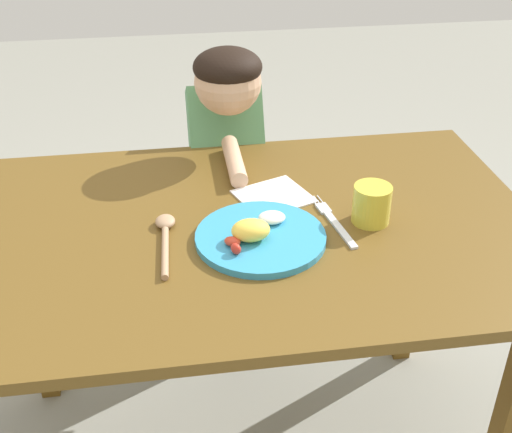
{
  "coord_description": "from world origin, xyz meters",
  "views": [
    {
      "loc": [
        -0.15,
        -1.2,
        1.51
      ],
      "look_at": [
        0.03,
        -0.0,
        0.76
      ],
      "focal_mm": 46.23,
      "sensor_mm": 36.0,
      "label": 1
    }
  ],
  "objects": [
    {
      "name": "plate",
      "position": [
        0.03,
        -0.07,
        0.75
      ],
      "size": [
        0.28,
        0.28,
        0.06
      ],
      "color": "#3393C2",
      "rests_on": "dining_table"
    },
    {
      "name": "fork",
      "position": [
        0.2,
        -0.02,
        0.74
      ],
      "size": [
        0.05,
        0.22,
        0.01
      ],
      "rotation": [
        0.0,
        0.0,
        1.73
      ],
      "color": "silver",
      "rests_on": "dining_table"
    },
    {
      "name": "napkin",
      "position": [
        0.09,
        0.11,
        0.74
      ],
      "size": [
        0.2,
        0.19,
        0.0
      ],
      "primitive_type": "cube",
      "rotation": [
        0.0,
        0.0,
        0.37
      ],
      "color": "white",
      "rests_on": "dining_table"
    },
    {
      "name": "drinking_cup",
      "position": [
        0.28,
        -0.03,
        0.78
      ],
      "size": [
        0.08,
        0.08,
        0.09
      ],
      "primitive_type": "cylinder",
      "color": "gold",
      "rests_on": "dining_table"
    },
    {
      "name": "dining_table",
      "position": [
        0.0,
        0.0,
        0.64
      ],
      "size": [
        1.31,
        0.82,
        0.74
      ],
      "color": "brown",
      "rests_on": "ground_plane"
    },
    {
      "name": "spoon",
      "position": [
        -0.16,
        -0.03,
        0.75
      ],
      "size": [
        0.04,
        0.23,
        0.02
      ],
      "rotation": [
        0.0,
        0.0,
        1.53
      ],
      "color": "tan",
      "rests_on": "dining_table"
    },
    {
      "name": "person",
      "position": [
        0.02,
        0.47,
        0.55
      ],
      "size": [
        0.2,
        0.46,
        1.01
      ],
      "rotation": [
        0.0,
        0.0,
        3.14
      ],
      "color": "#4E4C5A",
      "rests_on": "ground_plane"
    }
  ]
}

